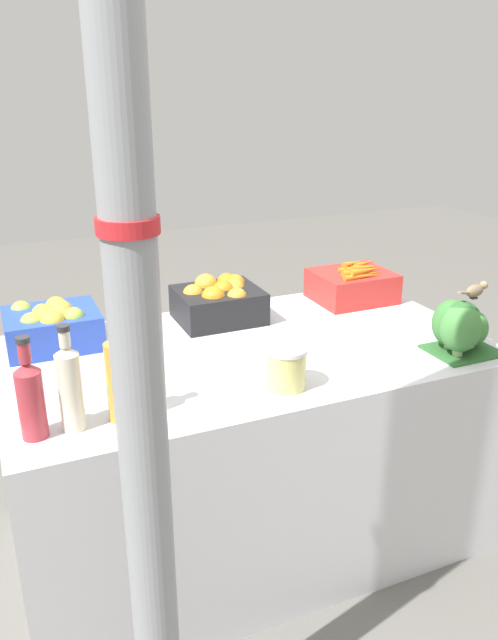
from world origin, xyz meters
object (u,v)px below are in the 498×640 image
(apple_crate, at_px, (52,324))
(orange_crate, at_px, (219,300))
(juice_bottle_amber, at_px, (118,375))
(broccoli_pile, at_px, (460,326))
(juice_bottle_cloudy, at_px, (70,386))
(support_pole, at_px, (131,266))
(juice_bottle_ruby, at_px, (31,397))
(pickle_jar, at_px, (286,367))
(carrot_crate, at_px, (353,284))
(sparrow_bird, at_px, (476,290))

(apple_crate, bearing_deg, orange_crate, 0.74)
(apple_crate, xyz_separation_m, juice_bottle_amber, (0.10, -0.58, 0.05))
(broccoli_pile, xyz_separation_m, juice_bottle_cloudy, (-1.23, 0.01, 0.03))
(support_pole, distance_m, juice_bottle_amber, 0.57)
(orange_crate, xyz_separation_m, juice_bottle_amber, (-0.50, -0.58, 0.05))
(juice_bottle_ruby, relative_size, pickle_jar, 2.16)
(juice_bottle_amber, bearing_deg, support_pole, -95.03)
(juice_bottle_cloudy, bearing_deg, pickle_jar, -0.66)
(carrot_crate, distance_m, broccoli_pile, 0.58)
(orange_crate, bearing_deg, support_pole, -118.41)
(support_pole, height_order, juice_bottle_cloudy, support_pole)
(orange_crate, distance_m, pickle_jar, 0.59)
(juice_bottle_amber, relative_size, pickle_jar, 2.42)
(juice_bottle_ruby, height_order, juice_bottle_amber, juice_bottle_amber)
(apple_crate, height_order, pickle_jar, apple_crate)
(apple_crate, distance_m, pickle_jar, 0.82)
(carrot_crate, bearing_deg, juice_bottle_ruby, -155.92)
(broccoli_pile, height_order, juice_bottle_ruby, juice_bottle_ruby)
(orange_crate, relative_size, juice_bottle_ruby, 1.12)
(orange_crate, relative_size, pickle_jar, 2.43)
(pickle_jar, bearing_deg, carrot_crate, 44.54)
(juice_bottle_amber, height_order, sparrow_bird, juice_bottle_amber)
(carrot_crate, height_order, broccoli_pile, broccoli_pile)
(apple_crate, distance_m, juice_bottle_amber, 0.59)
(juice_bottle_ruby, bearing_deg, broccoli_pile, -0.27)
(orange_crate, distance_m, juice_bottle_cloudy, 0.85)
(support_pole, xyz_separation_m, broccoli_pile, (1.14, 0.39, -0.43))
(pickle_jar, bearing_deg, juice_bottle_amber, 179.17)
(sparrow_bird, bearing_deg, carrot_crate, 86.15)
(carrot_crate, bearing_deg, broccoli_pile, -86.41)
(pickle_jar, bearing_deg, sparrow_bird, -1.86)
(support_pole, xyz_separation_m, juice_bottle_amber, (0.04, 0.40, -0.40))
(support_pole, relative_size, orange_crate, 8.44)
(juice_bottle_ruby, bearing_deg, apple_crate, 78.50)
(juice_bottle_ruby, bearing_deg, juice_bottle_amber, 0.00)
(support_pole, distance_m, orange_crate, 1.20)
(broccoli_pile, height_order, juice_bottle_cloudy, juice_bottle_cloudy)
(apple_crate, xyz_separation_m, carrot_crate, (1.17, -0.00, -0.01))
(juice_bottle_ruby, bearing_deg, sparrow_bird, -1.20)
(apple_crate, height_order, juice_bottle_cloudy, juice_bottle_cloudy)
(broccoli_pile, height_order, sparrow_bird, sparrow_bird)
(sparrow_bird, bearing_deg, support_pole, -171.85)
(sparrow_bird, bearing_deg, broccoli_pile, 127.20)
(orange_crate, bearing_deg, juice_bottle_cloudy, -136.68)
(juice_bottle_ruby, relative_size, juice_bottle_cloudy, 0.95)
(juice_bottle_amber, relative_size, sparrow_bird, 2.23)
(broccoli_pile, bearing_deg, carrot_crate, 93.59)
(apple_crate, distance_m, sparrow_bird, 1.38)
(orange_crate, distance_m, broccoli_pile, 0.85)
(carrot_crate, bearing_deg, support_pole, -138.60)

